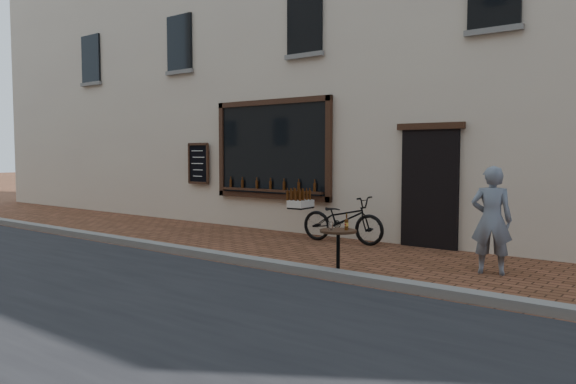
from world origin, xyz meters
The scene contains 6 objects.
ground centered at (0.00, 0.00, 0.00)m, with size 90.00×90.00×0.00m, color #58311C.
kerb centered at (0.00, 0.20, 0.06)m, with size 90.00×0.25×0.12m, color slate.
shop_building centered at (0.00, 6.50, 5.00)m, with size 28.00×6.20×10.00m.
cargo_bicycle centered at (0.29, 2.94, 0.48)m, with size 2.12×0.74×0.99m.
bistro_table centered at (1.91, 0.35, 0.48)m, with size 0.52×0.52×0.90m.
pedestrian centered at (3.56, 1.89, 0.79)m, with size 0.58×0.38×1.58m, color slate.
Camera 1 is at (6.24, -6.33, 1.77)m, focal length 35.00 mm.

